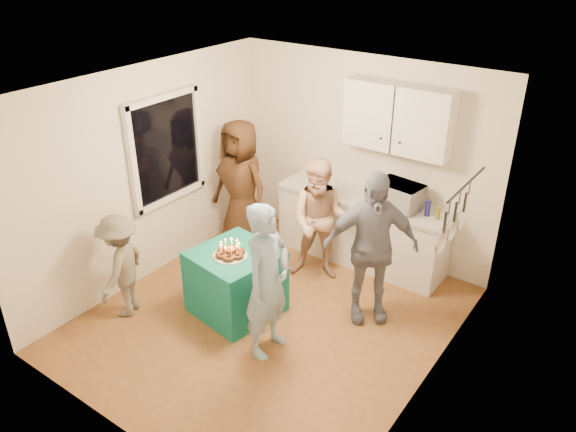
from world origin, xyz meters
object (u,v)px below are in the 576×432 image
Objects in this scene: counter at (361,231)px; punch_jar at (266,236)px; woman_back_right at (370,248)px; woman_back_center at (321,221)px; child_near_left at (121,266)px; party_table at (236,282)px; man_birthday at (267,281)px; woman_back_left at (241,185)px; microwave at (399,195)px.

punch_jar is (-0.36, -1.54, 0.50)m from counter.
woman_back_right is at bearing -57.76° from counter.
punch_jar is at bearing 169.96° from woman_back_right.
child_near_left is at bearing -149.16° from woman_back_center.
man_birthday reaches higher than party_table.
counter is 1.89m from party_table.
child_near_left is at bearing -87.36° from woman_back_left.
party_table is at bearing 173.98° from woman_back_right.
woman_back_left reaches higher than counter.
microwave reaches higher than punch_jar.
woman_back_left reaches higher than microwave.
child_near_left reaches higher than party_table.
child_near_left is (-1.60, -2.54, 0.18)m from counter.
punch_jar is 0.28× the size of child_near_left.
child_near_left is (-0.99, -0.75, 0.23)m from party_table.
woman_back_center is (-0.70, -0.63, -0.28)m from microwave.
woman_back_right is at bearing 100.76° from child_near_left.
party_table is 0.89m from man_birthday.
man_birthday is at bearing -92.20° from microwave.
woman_back_center reaches higher than microwave.
woman_back_left is at bearing 44.02° from man_birthday.
man_birthday is 1.76m from child_near_left.
microwave is at bearing 117.24° from child_near_left.
man_birthday is 1.50m from woman_back_center.
woman_back_center is 1.27× the size of child_near_left.
woman_back_center is at bearing -129.77° from microwave.
woman_back_center reaches higher than punch_jar.
microwave is at bearing 61.50° from punch_jar.
child_near_left is at bearing 102.21° from man_birthday.
child_near_left is at bearing -142.69° from party_table.
man_birthday reaches higher than child_near_left.
woman_back_left is 1.15× the size of woman_back_center.
counter is 1.25× the size of woman_back_right.
party_table is at bearing -47.85° from woman_back_left.
microwave is 0.98m from woman_back_center.
party_table is 0.69× the size of child_near_left.
woman_back_right reaches higher than microwave.
counter is at bearing 84.44° from woman_back_right.
counter is 0.79m from microwave.
microwave is (0.47, 0.00, 0.63)m from counter.
man_birthday reaches higher than counter.
woman_back_center reaches higher than counter.
woman_back_center is (0.38, 1.15, 0.40)m from party_table.
punch_jar is 0.19× the size of woman_back_left.
party_table is at bearing 63.22° from man_birthday.
woman_back_left is (-1.14, 0.95, -0.04)m from punch_jar.
child_near_left is (-1.37, -1.91, -0.16)m from woman_back_center.
woman_back_right is at bearing -72.47° from microwave.
woman_back_left is 2.18m from woman_back_right.
microwave is 1.04m from woman_back_right.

